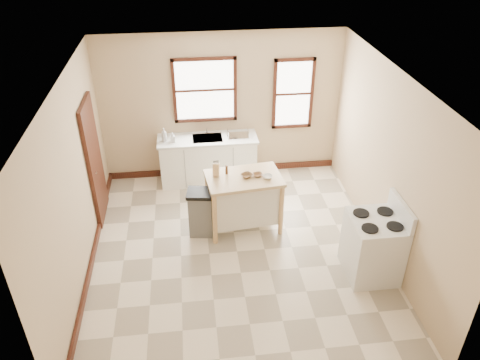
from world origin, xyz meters
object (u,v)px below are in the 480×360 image
at_px(trash_bin, 201,213).
at_px(gas_stove, 374,240).
at_px(pepper_grinder, 227,170).
at_px(dish_rack, 238,134).
at_px(soap_bottle_a, 164,135).
at_px(bowl_a, 247,175).
at_px(knife_block, 216,170).
at_px(kitchen_island, 244,202).
at_px(bowl_b, 258,175).
at_px(bowl_c, 268,177).
at_px(soap_bottle_b, 173,137).

bearing_deg(trash_bin, gas_stove, -18.84).
distance_m(pepper_grinder, gas_stove, 2.49).
bearing_deg(dish_rack, soap_bottle_a, -173.59).
bearing_deg(bowl_a, knife_block, 168.69).
relative_size(knife_block, pepper_grinder, 1.33).
xyz_separation_m(kitchen_island, gas_stove, (1.70, -1.34, 0.13)).
xyz_separation_m(dish_rack, pepper_grinder, (-0.35, -1.43, 0.08)).
distance_m(soap_bottle_a, knife_block, 1.65).
bearing_deg(bowl_b, bowl_a, -179.46).
relative_size(dish_rack, trash_bin, 0.49).
bearing_deg(pepper_grinder, trash_bin, -153.30).
height_order(soap_bottle_a, trash_bin, soap_bottle_a).
distance_m(kitchen_island, bowl_a, 0.51).
relative_size(pepper_grinder, bowl_c, 0.97).
xyz_separation_m(knife_block, bowl_a, (0.48, -0.10, -0.08)).
xyz_separation_m(bowl_b, gas_stove, (1.48, -1.34, -0.38)).
height_order(bowl_c, gas_stove, gas_stove).
bearing_deg(kitchen_island, dish_rack, 80.52).
bearing_deg(kitchen_island, trash_bin, -178.45).
relative_size(dish_rack, kitchen_island, 0.34).
xyz_separation_m(kitchen_island, bowl_c, (0.37, -0.08, 0.51)).
height_order(kitchen_island, gas_stove, gas_stove).
relative_size(soap_bottle_b, bowl_a, 1.04).
xyz_separation_m(bowl_a, bowl_c, (0.32, -0.09, 0.00)).
distance_m(knife_block, pepper_grinder, 0.18).
relative_size(bowl_c, trash_bin, 0.19).
distance_m(bowl_c, gas_stove, 1.87).
distance_m(kitchen_island, pepper_grinder, 0.63).
bearing_deg(dish_rack, trash_bin, -111.43).
bearing_deg(bowl_c, kitchen_island, 167.02).
distance_m(soap_bottle_a, bowl_b, 2.13).
height_order(pepper_grinder, gas_stove, gas_stove).
height_order(kitchen_island, pepper_grinder, pepper_grinder).
xyz_separation_m(kitchen_island, pepper_grinder, (-0.26, 0.13, 0.56)).
bearing_deg(knife_block, gas_stove, -22.13).
height_order(bowl_c, trash_bin, bowl_c).
bearing_deg(trash_bin, bowl_a, 15.72).
bearing_deg(knife_block, dish_rack, 82.18).
xyz_separation_m(pepper_grinder, gas_stove, (1.96, -1.46, -0.44)).
bearing_deg(knife_block, bowl_b, 3.58).
height_order(soap_bottle_b, gas_stove, gas_stove).
bearing_deg(dish_rack, bowl_c, -76.19).
xyz_separation_m(soap_bottle_b, knife_block, (0.69, -1.37, 0.06)).
distance_m(knife_block, gas_stove, 2.61).
bearing_deg(bowl_a, soap_bottle_a, 131.27).
bearing_deg(bowl_b, gas_stove, -42.19).
relative_size(dish_rack, knife_block, 2.00).
relative_size(bowl_b, gas_stove, 0.13).
bearing_deg(pepper_grinder, soap_bottle_a, 126.29).
relative_size(knife_block, bowl_a, 1.12).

